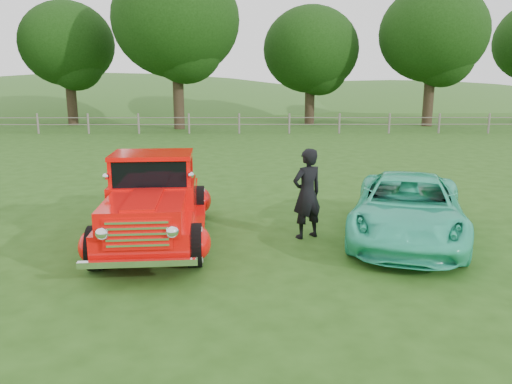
{
  "coord_description": "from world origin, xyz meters",
  "views": [
    {
      "loc": [
        0.74,
        -7.96,
        3.14
      ],
      "look_at": [
        0.82,
        1.2,
        1.08
      ],
      "focal_mm": 35.0,
      "sensor_mm": 36.0,
      "label": 1
    }
  ],
  "objects_px": {
    "tree_near_west": "(176,20)",
    "teal_sedan": "(408,208)",
    "tree_mid_west": "(67,44)",
    "tree_mid_east": "(433,34)",
    "red_pickup": "(155,202)",
    "man": "(307,194)",
    "tree_near_east": "(311,50)"
  },
  "relations": [
    {
      "from": "tree_near_west",
      "to": "tree_near_east",
      "type": "relative_size",
      "value": 1.25
    },
    {
      "from": "tree_near_east",
      "to": "tree_mid_east",
      "type": "relative_size",
      "value": 0.88
    },
    {
      "from": "tree_mid_east",
      "to": "red_pickup",
      "type": "bearing_deg",
      "value": -119.2
    },
    {
      "from": "tree_mid_west",
      "to": "teal_sedan",
      "type": "relative_size",
      "value": 1.85
    },
    {
      "from": "tree_near_west",
      "to": "tree_mid_east",
      "type": "relative_size",
      "value": 1.1
    },
    {
      "from": "red_pickup",
      "to": "tree_mid_east",
      "type": "bearing_deg",
      "value": 56.31
    },
    {
      "from": "tree_near_east",
      "to": "teal_sedan",
      "type": "distance_m",
      "value": 27.71
    },
    {
      "from": "tree_near_east",
      "to": "red_pickup",
      "type": "distance_m",
      "value": 28.41
    },
    {
      "from": "tree_mid_west",
      "to": "man",
      "type": "xyz_separation_m",
      "value": [
        13.85,
        -26.23,
        -4.63
      ]
    },
    {
      "from": "tree_near_west",
      "to": "teal_sedan",
      "type": "bearing_deg",
      "value": -71.33
    },
    {
      "from": "tree_mid_east",
      "to": "tree_near_west",
      "type": "bearing_deg",
      "value": -173.29
    },
    {
      "from": "tree_near_west",
      "to": "teal_sedan",
      "type": "xyz_separation_m",
      "value": [
        7.87,
        -23.3,
        -6.16
      ]
    },
    {
      "from": "tree_mid_east",
      "to": "teal_sedan",
      "type": "xyz_separation_m",
      "value": [
        -9.13,
        -25.3,
        -5.54
      ]
    },
    {
      "from": "teal_sedan",
      "to": "tree_mid_west",
      "type": "bearing_deg",
      "value": 138.39
    },
    {
      "from": "tree_mid_west",
      "to": "tree_near_west",
      "type": "bearing_deg",
      "value": -20.56
    },
    {
      "from": "tree_mid_east",
      "to": "red_pickup",
      "type": "xyz_separation_m",
      "value": [
        -14.18,
        -25.37,
        -5.38
      ]
    },
    {
      "from": "teal_sedan",
      "to": "man",
      "type": "relative_size",
      "value": 2.49
    },
    {
      "from": "tree_near_east",
      "to": "red_pickup",
      "type": "xyz_separation_m",
      "value": [
        -6.18,
        -27.37,
        -4.45
      ]
    },
    {
      "from": "tree_mid_west",
      "to": "tree_mid_east",
      "type": "bearing_deg",
      "value": -2.29
    },
    {
      "from": "tree_near_west",
      "to": "tree_mid_east",
      "type": "bearing_deg",
      "value": 6.71
    },
    {
      "from": "man",
      "to": "teal_sedan",
      "type": "bearing_deg",
      "value": 148.32
    },
    {
      "from": "tree_mid_east",
      "to": "man",
      "type": "bearing_deg",
      "value": -113.84
    },
    {
      "from": "tree_mid_west",
      "to": "tree_near_east",
      "type": "distance_m",
      "value": 17.03
    },
    {
      "from": "tree_mid_west",
      "to": "teal_sedan",
      "type": "bearing_deg",
      "value": -58.89
    },
    {
      "from": "tree_near_east",
      "to": "red_pickup",
      "type": "height_order",
      "value": "tree_near_east"
    },
    {
      "from": "tree_mid_west",
      "to": "teal_sedan",
      "type": "xyz_separation_m",
      "value": [
        15.87,
        -26.3,
        -4.92
      ]
    },
    {
      "from": "tree_near_west",
      "to": "red_pickup",
      "type": "bearing_deg",
      "value": -83.12
    },
    {
      "from": "tree_mid_east",
      "to": "red_pickup",
      "type": "height_order",
      "value": "tree_mid_east"
    },
    {
      "from": "tree_mid_east",
      "to": "red_pickup",
      "type": "distance_m",
      "value": 29.56
    },
    {
      "from": "red_pickup",
      "to": "man",
      "type": "distance_m",
      "value": 3.04
    },
    {
      "from": "tree_near_east",
      "to": "tree_mid_east",
      "type": "bearing_deg",
      "value": -14.04
    },
    {
      "from": "tree_near_east",
      "to": "man",
      "type": "distance_m",
      "value": 27.75
    }
  ]
}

